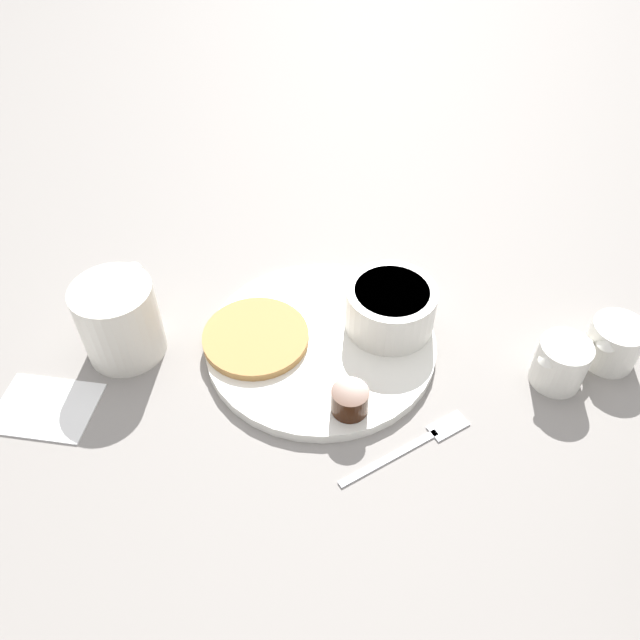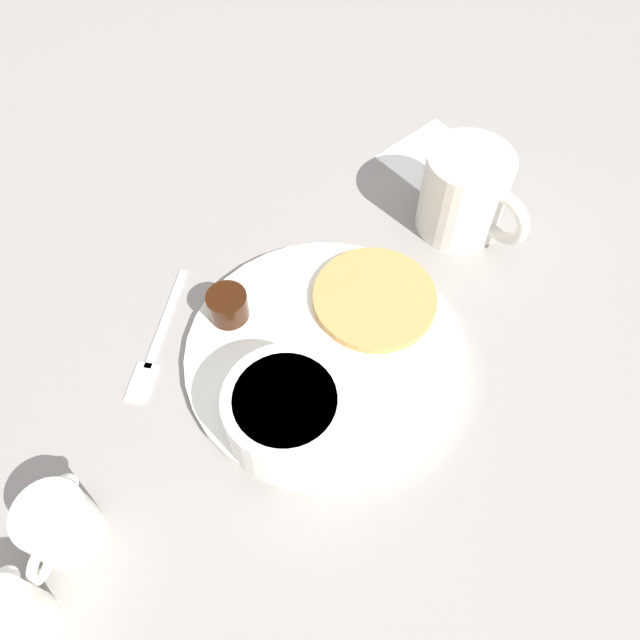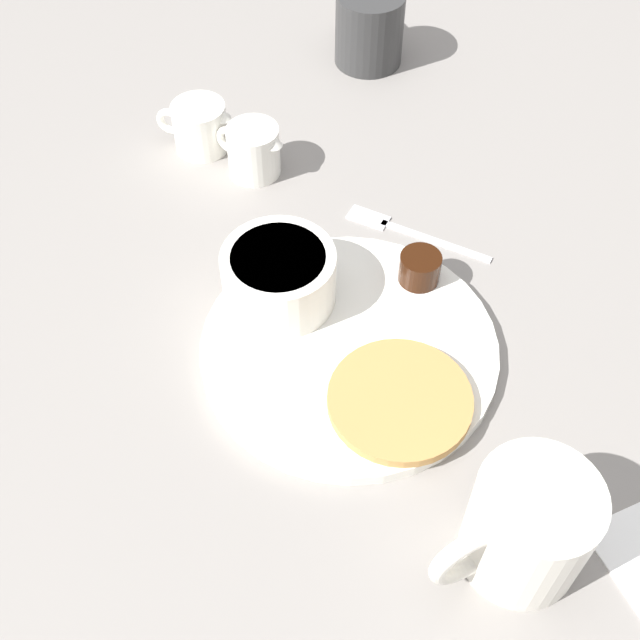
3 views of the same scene
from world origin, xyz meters
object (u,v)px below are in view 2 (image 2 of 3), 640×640
at_px(creamer_pitcher_far, 6,626).
at_px(fork, 154,348).
at_px(creamer_pitcher_near, 59,525).
at_px(coffee_mug, 468,195).
at_px(bowl, 286,412).
at_px(plate, 326,354).

distance_m(creamer_pitcher_far, fork, 0.24).
distance_m(creamer_pitcher_near, fork, 0.17).
height_order(coffee_mug, creamer_pitcher_far, coffee_mug).
distance_m(bowl, creamer_pitcher_far, 0.24).
bearing_deg(creamer_pitcher_far, bowl, 169.27).
relative_size(plate, bowl, 2.56).
bearing_deg(coffee_mug, bowl, 3.17).
bearing_deg(bowl, plate, -164.00).
bearing_deg(fork, creamer_pitcher_far, 25.45).
height_order(bowl, creamer_pitcher_near, bowl).
xyz_separation_m(bowl, coffee_mug, (-0.29, -0.02, 0.00)).
bearing_deg(creamer_pitcher_far, plate, 175.85).
bearing_deg(bowl, fork, -83.11).
xyz_separation_m(creamer_pitcher_far, fork, (-0.21, -0.10, -0.02)).
bearing_deg(fork, creamer_pitcher_near, 26.46).
xyz_separation_m(coffee_mug, creamer_pitcher_near, (0.45, -0.06, -0.02)).
bearing_deg(bowl, creamer_pitcher_far, -10.73).
bearing_deg(plate, creamer_pitcher_far, -4.15).
height_order(creamer_pitcher_far, fork, creamer_pitcher_far).
height_order(plate, coffee_mug, coffee_mug).
xyz_separation_m(coffee_mug, creamer_pitcher_far, (0.52, -0.03, -0.02)).
bearing_deg(creamer_pitcher_near, bowl, 157.14).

